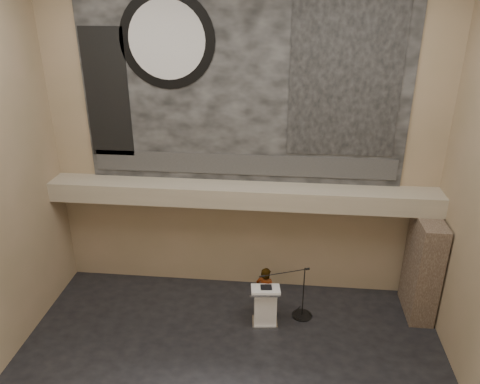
# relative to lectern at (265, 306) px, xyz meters

# --- Properties ---
(wall_back) EXTENTS (10.00, 0.02, 8.50)m
(wall_back) POSITION_rel_lectern_xyz_m (-0.73, 1.78, 3.70)
(wall_back) COLOR #867555
(wall_back) RESTS_ON floor
(soffit) EXTENTS (10.00, 0.80, 0.50)m
(soffit) POSITION_rel_lectern_xyz_m (-0.73, 1.38, 2.40)
(soffit) COLOR gray
(soffit) RESTS_ON wall_back
(sprinkler_left) EXTENTS (0.04, 0.04, 0.06)m
(sprinkler_left) POSITION_rel_lectern_xyz_m (-2.33, 1.33, 2.12)
(sprinkler_left) COLOR #B2893D
(sprinkler_left) RESTS_ON soffit
(sprinkler_right) EXTENTS (0.04, 0.04, 0.06)m
(sprinkler_right) POSITION_rel_lectern_xyz_m (1.17, 1.33, 2.12)
(sprinkler_right) COLOR #B2893D
(sprinkler_right) RESTS_ON soffit
(banner) EXTENTS (8.00, 0.05, 5.00)m
(banner) POSITION_rel_lectern_xyz_m (-0.73, 1.75, 5.15)
(banner) COLOR black
(banner) RESTS_ON wall_back
(banner_text_strip) EXTENTS (7.76, 0.02, 0.55)m
(banner_text_strip) POSITION_rel_lectern_xyz_m (-0.73, 1.71, 3.10)
(banner_text_strip) COLOR #2E2E2E
(banner_text_strip) RESTS_ON banner
(banner_clock_rim) EXTENTS (2.30, 0.02, 2.30)m
(banner_clock_rim) POSITION_rel_lectern_xyz_m (-2.53, 1.71, 6.15)
(banner_clock_rim) COLOR black
(banner_clock_rim) RESTS_ON banner
(banner_clock_face) EXTENTS (1.84, 0.02, 1.84)m
(banner_clock_face) POSITION_rel_lectern_xyz_m (-2.53, 1.69, 6.15)
(banner_clock_face) COLOR silver
(banner_clock_face) RESTS_ON banner
(banner_building_print) EXTENTS (2.60, 0.02, 3.60)m
(banner_building_print) POSITION_rel_lectern_xyz_m (1.67, 1.71, 5.25)
(banner_building_print) COLOR black
(banner_building_print) RESTS_ON banner
(banner_brick_print) EXTENTS (1.10, 0.02, 3.20)m
(banner_brick_print) POSITION_rel_lectern_xyz_m (-4.13, 1.71, 4.85)
(banner_brick_print) COLOR black
(banner_brick_print) RESTS_ON banner
(stone_pier) EXTENTS (0.60, 1.40, 2.70)m
(stone_pier) POSITION_rel_lectern_xyz_m (3.92, 0.93, 0.80)
(stone_pier) COLOR #44352A
(stone_pier) RESTS_ON floor
(lectern) EXTENTS (0.75, 0.58, 1.13)m
(lectern) POSITION_rel_lectern_xyz_m (0.00, 0.00, 0.00)
(lectern) COLOR silver
(lectern) RESTS_ON floor
(binder) EXTENTS (0.30, 0.25, 0.04)m
(binder) POSITION_rel_lectern_xyz_m (0.01, -0.01, 0.56)
(binder) COLOR black
(binder) RESTS_ON lectern
(papers) EXTENTS (0.24, 0.33, 0.00)m
(papers) POSITION_rel_lectern_xyz_m (-0.13, -0.02, 0.55)
(papers) COLOR white
(papers) RESTS_ON lectern
(speaker_person) EXTENTS (0.62, 0.52, 1.44)m
(speaker_person) POSITION_rel_lectern_xyz_m (-0.02, 0.34, 0.17)
(speaker_person) COLOR white
(speaker_person) RESTS_ON floor
(mic_stand) EXTENTS (1.36, 0.70, 1.46)m
(mic_stand) POSITION_rel_lectern_xyz_m (0.91, 0.40, -0.34)
(mic_stand) COLOR black
(mic_stand) RESTS_ON floor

